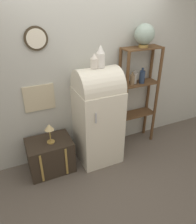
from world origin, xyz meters
TOP-DOWN VIEW (x-y plane):
  - ground_plane at (0.00, 0.00)m, footprint 12.00×12.00m
  - wall_back at (-0.01, 0.57)m, footprint 7.00×0.09m
  - refrigerator at (-0.00, 0.25)m, footprint 0.63×0.64m
  - suitcase_trunk at (-0.77, 0.27)m, footprint 0.64×0.48m
  - shelf_unit at (0.79, 0.39)m, footprint 0.65×0.28m
  - globe at (0.81, 0.38)m, footprint 0.30×0.30m
  - vase_left at (-0.05, 0.25)m, footprint 0.10×0.10m
  - vase_center at (0.04, 0.25)m, footprint 0.12×0.12m
  - desk_lamp at (-0.74, 0.24)m, footprint 0.13×0.13m

SIDE VIEW (x-z plane):
  - ground_plane at x=0.00m, z-range 0.00..0.00m
  - suitcase_trunk at x=-0.77m, z-range 0.00..0.51m
  - desk_lamp at x=-0.74m, z-range 0.58..0.88m
  - refrigerator at x=0.00m, z-range 0.04..1.54m
  - shelf_unit at x=0.79m, z-range 0.14..1.82m
  - wall_back at x=-0.01m, z-range 0.00..2.70m
  - vase_left at x=-0.05m, z-range 1.50..1.70m
  - vase_center at x=0.04m, z-range 1.50..1.79m
  - globe at x=0.81m, z-range 1.70..2.03m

